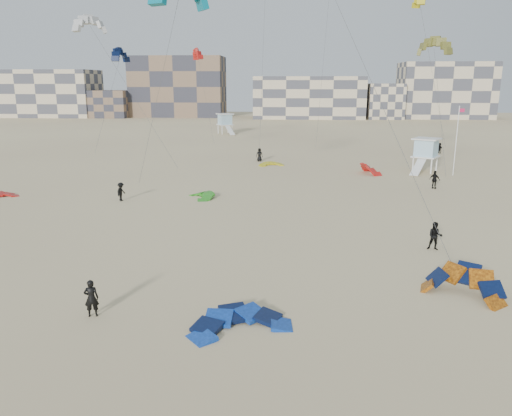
# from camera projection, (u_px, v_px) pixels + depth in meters

# --- Properties ---
(ground) EXTENTS (320.00, 320.00, 0.00)m
(ground) POSITION_uv_depth(u_px,v_px,m) (183.00, 303.00, 24.50)
(ground) COLOR beige
(ground) RESTS_ON ground
(kite_ground_blue) EXTENTS (5.55, 5.67, 1.79)m
(kite_ground_blue) POSITION_uv_depth(u_px,v_px,m) (240.00, 327.00, 22.09)
(kite_ground_blue) COLOR blue
(kite_ground_blue) RESTS_ON ground
(kite_ground_orange) EXTENTS (5.56, 5.57, 3.99)m
(kite_ground_orange) POSITION_uv_depth(u_px,v_px,m) (462.00, 295.00, 25.38)
(kite_ground_orange) COLOR orange
(kite_ground_orange) RESTS_ON ground
(kite_ground_green) EXTENTS (4.44, 4.35, 1.75)m
(kite_ground_green) POSITION_uv_depth(u_px,v_px,m) (201.00, 198.00, 46.80)
(kite_ground_green) COLOR green
(kite_ground_green) RESTS_ON ground
(kite_ground_red_far) EXTENTS (4.33, 4.24, 3.58)m
(kite_ground_red_far) POSITION_uv_depth(u_px,v_px,m) (370.00, 174.00, 58.96)
(kite_ground_red_far) COLOR red
(kite_ground_red_far) RESTS_ON ground
(kite_ground_yellow) EXTENTS (3.81, 3.93, 1.19)m
(kite_ground_yellow) POSITION_uv_depth(u_px,v_px,m) (271.00, 165.00, 64.74)
(kite_ground_yellow) COLOR #BFCE19
(kite_ground_yellow) RESTS_ON ground
(kitesurfer_main) EXTENTS (0.74, 0.58, 1.79)m
(kitesurfer_main) POSITION_uv_depth(u_px,v_px,m) (91.00, 298.00, 22.94)
(kitesurfer_main) COLOR black
(kitesurfer_main) RESTS_ON ground
(kitesurfer_b) EXTENTS (1.04, 0.90, 1.85)m
(kitesurfer_b) POSITION_uv_depth(u_px,v_px,m) (435.00, 236.00, 32.06)
(kitesurfer_b) COLOR black
(kitesurfer_b) RESTS_ON ground
(kitesurfer_c) EXTENTS (0.87, 1.22, 1.70)m
(kitesurfer_c) POSITION_uv_depth(u_px,v_px,m) (121.00, 192.00, 45.31)
(kitesurfer_c) COLOR black
(kitesurfer_c) RESTS_ON ground
(kitesurfer_d) EXTENTS (1.13, 1.03, 1.85)m
(kitesurfer_d) POSITION_uv_depth(u_px,v_px,m) (435.00, 180.00, 50.45)
(kitesurfer_d) COLOR black
(kitesurfer_d) RESTS_ON ground
(kitesurfer_e) EXTENTS (0.91, 0.63, 1.79)m
(kitesurfer_e) POSITION_uv_depth(u_px,v_px,m) (259.00, 155.00, 67.84)
(kitesurfer_e) COLOR black
(kitesurfer_e) RESTS_ON ground
(kitesurfer_f) EXTENTS (1.00, 1.55, 1.60)m
(kitesurfer_f) POSITION_uv_depth(u_px,v_px,m) (439.00, 148.00, 75.49)
(kitesurfer_f) COLOR black
(kitesurfer_f) RESTS_ON ground
(kite_fly_grey) EXTENTS (10.86, 4.85, 16.57)m
(kite_fly_grey) POSITION_uv_depth(u_px,v_px,m) (90.00, 26.00, 51.93)
(kite_fly_grey) COLOR silver
(kite_fly_grey) RESTS_ON ground
(kite_fly_olive) EXTENTS (5.15, 10.70, 14.55)m
(kite_fly_olive) POSITION_uv_depth(u_px,v_px,m) (434.00, 48.00, 55.89)
(kite_fly_olive) COLOR olive
(kite_fly_olive) RESTS_ON ground
(kite_fly_yellow) EXTENTS (8.17, 5.24, 21.53)m
(kite_fly_yellow) POSITION_uv_depth(u_px,v_px,m) (419.00, 1.00, 67.43)
(kite_fly_yellow) COLOR #BFCE19
(kite_fly_yellow) RESTS_ON ground
(kite_fly_navy) EXTENTS (5.29, 5.62, 14.16)m
(kite_fly_navy) POSITION_uv_depth(u_px,v_px,m) (120.00, 56.00, 68.91)
(kite_fly_navy) COLOR #081439
(kite_fly_navy) RESTS_ON ground
(kite_fly_red) EXTENTS (5.20, 6.16, 14.91)m
(kite_fly_red) POSITION_uv_depth(u_px,v_px,m) (198.00, 55.00, 79.98)
(kite_fly_red) COLOR red
(kite_fly_red) RESTS_ON ground
(lifeguard_tower_near) EXTENTS (3.92, 6.07, 4.04)m
(lifeguard_tower_near) POSITION_uv_depth(u_px,v_px,m) (426.00, 155.00, 59.71)
(lifeguard_tower_near) COLOR white
(lifeguard_tower_near) RESTS_ON ground
(lifeguard_tower_far) EXTENTS (4.00, 6.24, 4.15)m
(lifeguard_tower_far) POSITION_uv_depth(u_px,v_px,m) (225.00, 124.00, 103.34)
(lifeguard_tower_far) COLOR white
(lifeguard_tower_far) RESTS_ON ground
(flagpole) EXTENTS (0.64, 0.10, 7.93)m
(flagpole) POSITION_uv_depth(u_px,v_px,m) (456.00, 139.00, 56.82)
(flagpole) COLOR white
(flagpole) RESTS_ON ground
(condo_west_a) EXTENTS (30.00, 15.00, 14.00)m
(condo_west_a) POSITION_uv_depth(u_px,v_px,m) (48.00, 93.00, 153.27)
(condo_west_a) COLOR beige
(condo_west_a) RESTS_ON ground
(condo_west_b) EXTENTS (28.00, 14.00, 18.00)m
(condo_west_b) POSITION_uv_depth(u_px,v_px,m) (178.00, 87.00, 153.89)
(condo_west_b) COLOR #795F49
(condo_west_b) RESTS_ON ground
(condo_mid) EXTENTS (32.00, 16.00, 12.00)m
(condo_mid) POSITION_uv_depth(u_px,v_px,m) (309.00, 97.00, 148.01)
(condo_mid) COLOR beige
(condo_mid) RESTS_ON ground
(condo_east) EXTENTS (26.00, 14.00, 16.00)m
(condo_east) POSITION_uv_depth(u_px,v_px,m) (445.00, 91.00, 146.70)
(condo_east) COLOR beige
(condo_east) RESTS_ON ground
(condo_fill_left) EXTENTS (12.00, 10.00, 8.00)m
(condo_fill_left) POSITION_uv_depth(u_px,v_px,m) (109.00, 104.00, 150.70)
(condo_fill_left) COLOR #795F49
(condo_fill_left) RESTS_ON ground
(condo_fill_right) EXTENTS (10.00, 10.00, 10.00)m
(condo_fill_right) POSITION_uv_depth(u_px,v_px,m) (385.00, 101.00, 144.81)
(condo_fill_right) COLOR beige
(condo_fill_right) RESTS_ON ground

